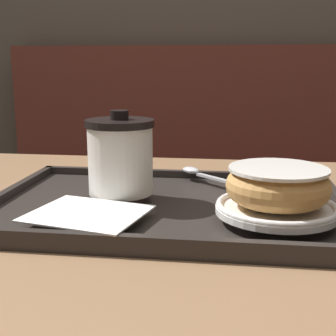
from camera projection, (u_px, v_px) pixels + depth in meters
The scene contains 8 objects.
booth_bench at pixel (214, 254), 1.57m from camera, with size 1.44×0.44×1.00m.
cafe_table at pixel (154, 329), 0.68m from camera, with size 0.95×0.83×0.73m.
serving_tray at pixel (168, 207), 0.66m from camera, with size 0.49×0.33×0.02m.
napkin_paper at pixel (88, 213), 0.58m from camera, with size 0.16×0.14×0.00m.
coffee_cup_front at pixel (120, 156), 0.66m from camera, with size 0.10×0.10×0.12m.
plate_with_chocolate_donut at pixel (277, 208), 0.58m from camera, with size 0.15×0.15×0.01m.
donut_chocolate_glazed at pixel (278, 185), 0.57m from camera, with size 0.13×0.13×0.04m.
spoon at pixel (200, 173), 0.78m from camera, with size 0.12×0.11×0.01m.
Camera 1 is at (0.10, -0.60, 0.94)m, focal length 50.00 mm.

